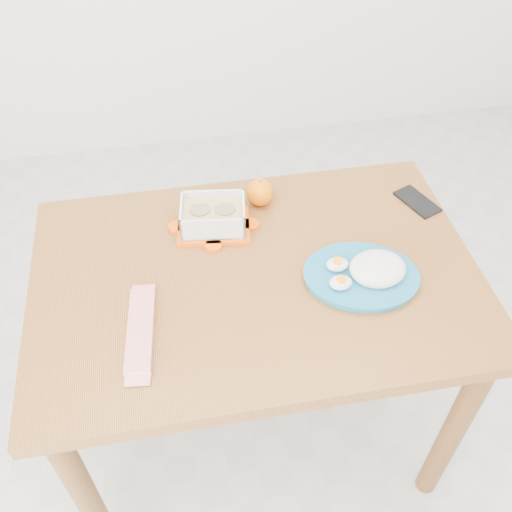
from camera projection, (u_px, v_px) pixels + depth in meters
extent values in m
plane|color=#B7B7B2|center=(282.00, 436.00, 1.89)|extent=(3.50, 3.50, 0.00)
cube|color=#965D2A|center=(256.00, 279.00, 1.40)|extent=(1.09, 0.73, 0.04)
cylinder|color=brown|center=(86.00, 495.00, 1.41)|extent=(0.06, 0.06, 0.71)
cylinder|color=brown|center=(453.00, 430.00, 1.52)|extent=(0.06, 0.06, 0.71)
cylinder|color=brown|center=(90.00, 307.00, 1.82)|extent=(0.06, 0.06, 0.71)
cylinder|color=brown|center=(380.00, 267.00, 1.94)|extent=(0.06, 0.06, 0.71)
cube|color=#FF5207|center=(214.00, 226.00, 1.49)|extent=(0.20, 0.17, 0.01)
cube|color=silver|center=(213.00, 215.00, 1.47)|extent=(0.18, 0.14, 0.07)
cube|color=tan|center=(213.00, 217.00, 1.47)|extent=(0.17, 0.13, 0.04)
cylinder|color=#927C5F|center=(200.00, 212.00, 1.46)|extent=(0.06, 0.06, 0.02)
cylinder|color=#927C5F|center=(225.00, 212.00, 1.46)|extent=(0.06, 0.06, 0.02)
sphere|color=orange|center=(260.00, 192.00, 1.54)|extent=(0.07, 0.07, 0.07)
cylinder|color=#1B6D97|center=(361.00, 276.00, 1.37)|extent=(0.33, 0.33, 0.02)
ellipsoid|color=silver|center=(378.00, 265.00, 1.34)|extent=(0.16, 0.15, 0.06)
ellipsoid|color=silver|center=(337.00, 264.00, 1.36)|extent=(0.06, 0.05, 0.03)
ellipsoid|color=silver|center=(341.00, 283.00, 1.32)|extent=(0.06, 0.05, 0.03)
cube|color=red|center=(141.00, 330.00, 1.25)|extent=(0.08, 0.23, 0.02)
cube|color=black|center=(417.00, 202.00, 1.56)|extent=(0.11, 0.14, 0.01)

